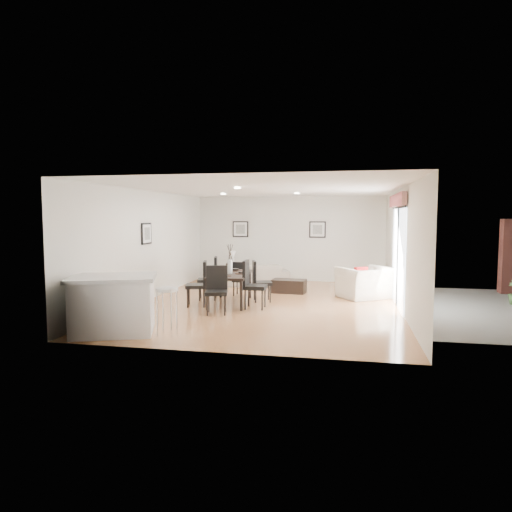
% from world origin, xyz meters
% --- Properties ---
extents(ground, '(8.00, 8.00, 0.00)m').
position_xyz_m(ground, '(0.00, 0.00, 0.00)').
color(ground, '#B97D4C').
rests_on(ground, ground).
extents(wall_back, '(6.00, 0.04, 2.70)m').
position_xyz_m(wall_back, '(0.00, 4.00, 1.35)').
color(wall_back, silver).
rests_on(wall_back, ground).
extents(wall_front, '(6.00, 0.04, 2.70)m').
position_xyz_m(wall_front, '(0.00, -4.00, 1.35)').
color(wall_front, silver).
rests_on(wall_front, ground).
extents(wall_left, '(0.04, 8.00, 2.70)m').
position_xyz_m(wall_left, '(-3.00, 0.00, 1.35)').
color(wall_left, silver).
rests_on(wall_left, ground).
extents(wall_right, '(0.04, 8.00, 2.70)m').
position_xyz_m(wall_right, '(3.00, 0.00, 1.35)').
color(wall_right, silver).
rests_on(wall_right, ground).
extents(ceiling, '(6.00, 8.00, 0.02)m').
position_xyz_m(ceiling, '(0.00, 0.00, 2.70)').
color(ceiling, white).
rests_on(ceiling, wall_back).
extents(sofa, '(2.34, 1.58, 0.64)m').
position_xyz_m(sofa, '(-0.98, 2.81, 0.32)').
color(sofa, gray).
rests_on(sofa, ground).
extents(armchair, '(1.59, 1.55, 0.79)m').
position_xyz_m(armchair, '(2.29, 1.18, 0.39)').
color(armchair, beige).
rests_on(armchair, ground).
extents(dining_table, '(1.03, 1.81, 0.72)m').
position_xyz_m(dining_table, '(-0.88, -0.19, 0.65)').
color(dining_table, black).
rests_on(dining_table, ground).
extents(dining_chair_wnear, '(0.57, 0.57, 1.04)m').
position_xyz_m(dining_chair_wnear, '(-1.49, -0.60, 0.58)').
color(dining_chair_wnear, black).
rests_on(dining_chair_wnear, ground).
extents(dining_chair_wfar, '(0.58, 0.58, 1.06)m').
position_xyz_m(dining_chair_wfar, '(-1.49, 0.27, 0.59)').
color(dining_chair_wfar, black).
rests_on(dining_chair_wfar, ground).
extents(dining_chair_enear, '(0.49, 0.49, 1.08)m').
position_xyz_m(dining_chair_enear, '(-0.28, -0.62, 0.61)').
color(dining_chair_enear, black).
rests_on(dining_chair_enear, ground).
extents(dining_chair_efar, '(0.56, 0.56, 1.00)m').
position_xyz_m(dining_chair_efar, '(-0.27, 0.22, 0.56)').
color(dining_chair_efar, black).
rests_on(dining_chair_efar, ground).
extents(dining_chair_head, '(0.55, 0.55, 1.02)m').
position_xyz_m(dining_chair_head, '(-0.90, -1.26, 0.57)').
color(dining_chair_head, black).
rests_on(dining_chair_head, ground).
extents(dining_chair_foot, '(0.42, 0.42, 0.90)m').
position_xyz_m(dining_chair_foot, '(-0.88, 0.89, 0.50)').
color(dining_chair_foot, black).
rests_on(dining_chair_foot, ground).
extents(vase, '(0.90, 1.38, 0.70)m').
position_xyz_m(vase, '(-0.88, -0.19, 1.01)').
color(vase, white).
rests_on(vase, dining_table).
extents(coffee_table, '(0.95, 0.62, 0.36)m').
position_xyz_m(coffee_table, '(0.29, 1.65, 0.18)').
color(coffee_table, black).
rests_on(coffee_table, ground).
extents(side_table, '(0.49, 0.49, 0.56)m').
position_xyz_m(side_table, '(-1.79, 3.69, 0.28)').
color(side_table, black).
rests_on(side_table, ground).
extents(table_lamp, '(0.20, 0.20, 0.38)m').
position_xyz_m(table_lamp, '(-1.79, 3.69, 0.81)').
color(table_lamp, white).
rests_on(table_lamp, side_table).
extents(cushion, '(0.35, 0.30, 0.35)m').
position_xyz_m(cushion, '(2.18, 1.07, 0.63)').
color(cushion, '#AE1616').
rests_on(cushion, armchair).
extents(kitchen_island, '(1.76, 1.56, 1.02)m').
position_xyz_m(kitchen_island, '(-2.23, -3.23, 0.52)').
color(kitchen_island, white).
rests_on(kitchen_island, ground).
extents(bar_stool, '(0.38, 0.38, 0.84)m').
position_xyz_m(bar_stool, '(-1.22, -3.23, 0.72)').
color(bar_stool, silver).
rests_on(bar_stool, ground).
extents(framed_print_back_left, '(0.52, 0.04, 0.52)m').
position_xyz_m(framed_print_back_left, '(-1.60, 3.97, 1.65)').
color(framed_print_back_left, black).
rests_on(framed_print_back_left, wall_back).
extents(framed_print_back_right, '(0.52, 0.04, 0.52)m').
position_xyz_m(framed_print_back_right, '(0.90, 3.97, 1.65)').
color(framed_print_back_right, black).
rests_on(framed_print_back_right, wall_back).
extents(framed_print_left_wall, '(0.04, 0.52, 0.52)m').
position_xyz_m(framed_print_left_wall, '(-2.97, -0.20, 1.65)').
color(framed_print_left_wall, black).
rests_on(framed_print_left_wall, wall_left).
extents(sliding_door, '(0.12, 2.70, 2.57)m').
position_xyz_m(sliding_door, '(2.96, 0.30, 1.66)').
color(sliding_door, white).
rests_on(sliding_door, wall_right).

